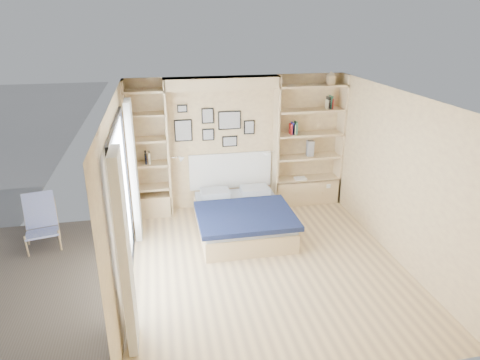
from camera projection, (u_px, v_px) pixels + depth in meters
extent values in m
plane|color=#D9B87F|center=(266.00, 264.00, 6.42)|extent=(4.50, 4.50, 0.00)
plane|color=#E0C282|center=(237.00, 143.00, 8.03)|extent=(4.00, 0.00, 4.00)
plane|color=#E0C282|center=(330.00, 279.00, 3.91)|extent=(4.00, 0.00, 4.00)
plane|color=#E0C282|center=(120.00, 199.00, 5.61)|extent=(0.00, 4.50, 4.50)
plane|color=#E0C282|center=(398.00, 178.00, 6.33)|extent=(0.00, 4.50, 4.50)
plane|color=white|center=(270.00, 98.00, 5.51)|extent=(4.50, 4.50, 0.00)
cube|color=#DCBE86|center=(168.00, 150.00, 7.63)|extent=(0.04, 0.35, 2.50)
cube|color=#DCBE86|center=(276.00, 144.00, 7.99)|extent=(0.04, 0.35, 2.50)
cube|color=#DCBE86|center=(222.00, 83.00, 7.39)|extent=(2.00, 0.35, 0.20)
cube|color=#DCBE86|center=(340.00, 140.00, 8.22)|extent=(0.04, 0.35, 2.50)
cube|color=#DCBE86|center=(129.00, 152.00, 7.51)|extent=(0.04, 0.35, 2.50)
cube|color=#DCBE86|center=(306.00, 190.00, 8.47)|extent=(1.30, 0.35, 0.50)
cube|color=#DCBE86|center=(152.00, 205.00, 7.95)|extent=(0.70, 0.35, 0.40)
cube|color=black|center=(114.00, 126.00, 5.26)|extent=(0.04, 2.08, 0.06)
cube|color=black|center=(131.00, 277.00, 6.05)|extent=(0.04, 2.08, 0.06)
cube|color=black|center=(118.00, 247.00, 4.73)|extent=(0.04, 0.06, 2.20)
cube|color=black|center=(127.00, 181.00, 6.60)|extent=(0.04, 0.06, 2.20)
cube|color=silver|center=(123.00, 208.00, 5.66)|extent=(0.01, 2.00, 2.20)
cube|color=white|center=(125.00, 255.00, 4.48)|extent=(0.10, 0.45, 2.30)
cube|color=white|center=(134.00, 172.00, 6.85)|extent=(0.10, 0.45, 2.30)
cube|color=#DCBE86|center=(307.00, 179.00, 8.38)|extent=(1.30, 0.35, 0.04)
cube|color=#DCBE86|center=(308.00, 157.00, 8.22)|extent=(1.30, 0.35, 0.04)
cube|color=#DCBE86|center=(309.00, 134.00, 8.05)|extent=(1.30, 0.35, 0.04)
cube|color=#DCBE86|center=(311.00, 110.00, 7.89)|extent=(1.30, 0.35, 0.04)
cube|color=#DCBE86|center=(312.00, 86.00, 7.73)|extent=(1.30, 0.35, 0.04)
cube|color=#DCBE86|center=(151.00, 187.00, 7.82)|extent=(0.70, 0.35, 0.04)
cube|color=#DCBE86|center=(149.00, 164.00, 7.66)|extent=(0.70, 0.35, 0.04)
cube|color=#DCBE86|center=(147.00, 140.00, 7.50)|extent=(0.70, 0.35, 0.04)
cube|color=#DCBE86|center=(145.00, 115.00, 7.33)|extent=(0.70, 0.35, 0.04)
cube|color=#DCBE86|center=(143.00, 91.00, 7.19)|extent=(0.70, 0.35, 0.04)
cube|color=#DCBE86|center=(242.00, 223.00, 7.36)|extent=(1.47, 1.84, 0.32)
cube|color=#A1A7AF|center=(242.00, 211.00, 7.28)|extent=(1.43, 1.80, 0.10)
cube|color=#121A3B|center=(246.00, 216.00, 6.97)|extent=(1.57, 1.29, 0.08)
cube|color=#A1A7AF|center=(215.00, 193.00, 7.74)|extent=(0.51, 0.37, 0.12)
cube|color=#A1A7AF|center=(255.00, 190.00, 7.87)|extent=(0.51, 0.37, 0.12)
cube|color=white|center=(230.00, 171.00, 8.16)|extent=(1.57, 0.04, 0.70)
cube|color=black|center=(183.00, 130.00, 7.71)|extent=(0.32, 0.02, 0.40)
cube|color=gray|center=(183.00, 131.00, 7.70)|extent=(0.28, 0.01, 0.36)
cube|color=black|center=(208.00, 116.00, 7.70)|extent=(0.22, 0.02, 0.28)
cube|color=gray|center=(208.00, 116.00, 7.69)|extent=(0.18, 0.01, 0.24)
cube|color=black|center=(208.00, 135.00, 7.83)|extent=(0.22, 0.02, 0.22)
cube|color=gray|center=(208.00, 135.00, 7.82)|extent=(0.18, 0.01, 0.18)
cube|color=black|center=(230.00, 120.00, 7.81)|extent=(0.42, 0.02, 0.34)
cube|color=gray|center=(230.00, 120.00, 7.80)|extent=(0.38, 0.01, 0.30)
cube|color=black|center=(230.00, 141.00, 7.96)|extent=(0.28, 0.02, 0.20)
cube|color=gray|center=(230.00, 141.00, 7.95)|extent=(0.24, 0.01, 0.16)
cube|color=black|center=(249.00, 127.00, 7.93)|extent=(0.20, 0.02, 0.26)
cube|color=gray|center=(249.00, 127.00, 7.92)|extent=(0.16, 0.01, 0.22)
cube|color=black|center=(182.00, 109.00, 7.57)|extent=(0.18, 0.02, 0.14)
cube|color=gray|center=(182.00, 109.00, 7.56)|extent=(0.14, 0.01, 0.10)
cylinder|color=silver|center=(176.00, 157.00, 7.63)|extent=(0.20, 0.02, 0.02)
cone|color=white|center=(182.00, 158.00, 7.66)|extent=(0.13, 0.12, 0.15)
cylinder|color=silver|center=(269.00, 152.00, 7.94)|extent=(0.20, 0.02, 0.02)
cone|color=white|center=(264.00, 153.00, 7.93)|extent=(0.13, 0.12, 0.15)
cube|color=#A51E1E|center=(291.00, 129.00, 7.94)|extent=(0.02, 0.15, 0.19)
cube|color=navy|center=(292.00, 128.00, 7.94)|extent=(0.03, 0.15, 0.22)
cube|color=black|center=(293.00, 129.00, 7.95)|extent=(0.03, 0.15, 0.20)
cube|color=#BFC48E|center=(294.00, 129.00, 7.95)|extent=(0.04, 0.15, 0.18)
cube|color=#26593F|center=(296.00, 128.00, 7.95)|extent=(0.03, 0.15, 0.24)
cube|color=black|center=(328.00, 103.00, 7.90)|extent=(0.03, 0.15, 0.23)
cube|color=#BDB08F|center=(327.00, 104.00, 7.91)|extent=(0.04, 0.15, 0.17)
cube|color=#26593F|center=(331.00, 102.00, 7.90)|extent=(0.03, 0.15, 0.24)
cube|color=#A51E1E|center=(331.00, 103.00, 7.91)|extent=(0.03, 0.15, 0.19)
cube|color=navy|center=(146.00, 159.00, 7.61)|extent=(0.02, 0.15, 0.17)
cube|color=black|center=(146.00, 158.00, 7.60)|extent=(0.03, 0.15, 0.22)
cube|color=#BFB28C|center=(150.00, 158.00, 7.61)|extent=(0.03, 0.15, 0.21)
cube|color=#DCBE86|center=(331.00, 80.00, 7.75)|extent=(0.13, 0.13, 0.15)
cone|color=#DCBE86|center=(331.00, 74.00, 7.71)|extent=(0.20, 0.20, 0.08)
cube|color=slate|center=(310.00, 148.00, 8.16)|extent=(0.12, 0.12, 0.30)
cube|color=white|center=(300.00, 178.00, 8.29)|extent=(0.22, 0.16, 0.03)
cube|color=brown|center=(7.00, 293.00, 5.77)|extent=(3.20, 4.00, 0.05)
cylinder|color=tan|center=(27.00, 247.00, 6.48)|extent=(0.06, 0.14, 0.42)
cylinder|color=tan|center=(60.00, 241.00, 6.66)|extent=(0.06, 0.14, 0.42)
cylinder|color=tan|center=(26.00, 225.00, 6.94)|extent=(0.11, 0.34, 0.69)
cylinder|color=tan|center=(57.00, 219.00, 7.12)|extent=(0.11, 0.34, 0.69)
cube|color=#3645BA|center=(42.00, 233.00, 6.72)|extent=(0.60, 0.67, 0.15)
cube|color=#3645BA|center=(40.00, 210.00, 6.98)|extent=(0.52, 0.33, 0.56)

